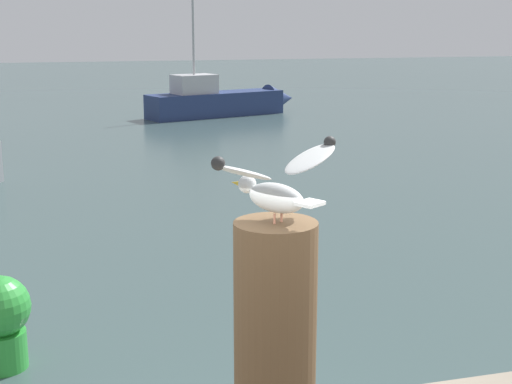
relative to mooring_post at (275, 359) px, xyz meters
The scene contains 4 objects.
mooring_post is the anchor object (origin of this frame).
seagull 0.63m from the mooring_post, 121.80° to the left, with size 0.55×0.41×0.26m.
boat_navy 22.83m from the mooring_post, 77.24° to the left, with size 5.66×2.78×3.89m.
channel_buoy 4.67m from the mooring_post, 106.47° to the left, with size 0.56×0.56×1.33m.
Camera 1 is at (-0.69, -2.87, 3.05)m, focal length 51.90 mm.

